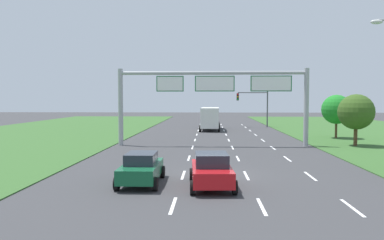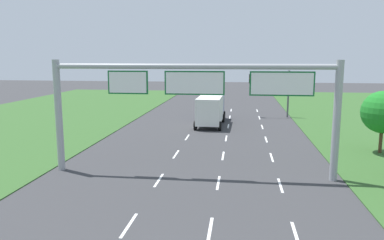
% 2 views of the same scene
% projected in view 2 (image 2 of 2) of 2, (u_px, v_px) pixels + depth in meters
% --- Properties ---
extents(lane_dashes_inner_left, '(0.14, 62.40, 0.01)m').
position_uv_depth(lane_dashes_inner_left, '(159.00, 180.00, 21.96)').
color(lane_dashes_inner_left, white).
rests_on(lane_dashes_inner_left, ground_plane).
extents(lane_dashes_inner_right, '(0.14, 62.40, 0.01)m').
position_uv_depth(lane_dashes_inner_right, '(218.00, 183.00, 21.53)').
color(lane_dashes_inner_right, white).
rests_on(lane_dashes_inner_right, ground_plane).
extents(lane_dashes_slip, '(0.14, 62.40, 0.01)m').
position_uv_depth(lane_dashes_slip, '(280.00, 185.00, 21.09)').
color(lane_dashes_slip, white).
rests_on(lane_dashes_slip, ground_plane).
extents(box_truck, '(2.84, 8.41, 3.09)m').
position_uv_depth(box_truck, '(211.00, 109.00, 39.93)').
color(box_truck, navy).
rests_on(box_truck, ground_plane).
extents(sign_gantry, '(17.24, 0.44, 7.00)m').
position_uv_depth(sign_gantry, '(196.00, 94.00, 22.15)').
color(sign_gantry, '#9EA0A5').
rests_on(sign_gantry, ground_plane).
extents(traffic_light_mast, '(4.76, 0.49, 5.60)m').
position_uv_depth(traffic_light_mast, '(272.00, 85.00, 44.43)').
color(traffic_light_mast, '#47494F').
rests_on(traffic_light_mast, ground_plane).
extents(roadside_tree_far, '(3.14, 3.14, 4.71)m').
position_uv_depth(roadside_tree_far, '(383.00, 112.00, 27.54)').
color(roadside_tree_far, '#513823').
rests_on(roadside_tree_far, ground_plane).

